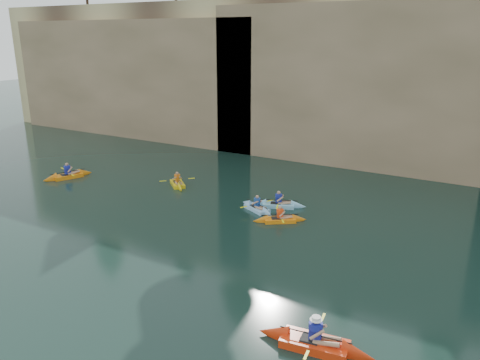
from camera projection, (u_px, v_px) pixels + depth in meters
The scene contains 12 objects.
ground at pixel (122, 324), 15.14m from camera, with size 160.00×160.00×0.00m, color black.
cliff at pixel (377, 72), 38.16m from camera, with size 70.00×16.00×12.00m, color tan.
cliff_slab_west at pixel (130, 77), 41.80m from camera, with size 26.00×2.40×10.56m, color tan.
cliff_slab_center at pixel (378, 85), 31.18m from camera, with size 24.00×2.40×11.40m, color tan.
sea_cave_west at pixel (145, 117), 41.28m from camera, with size 4.50×1.00×4.00m, color black.
sea_cave_center at pixel (290, 138), 34.72m from camera, with size 3.50×1.00×3.20m, color black.
main_kayaker at pixel (315, 343), 13.92m from camera, with size 3.63×2.40×1.32m.
kayaker_orange at pixel (280, 219), 23.34m from camera, with size 2.60×2.08×1.03m.
kayaker_ltblue_near at pixel (257, 208), 24.84m from camera, with size 2.71×1.95×1.06m.
kayaker_yellow at pixel (177, 183), 28.92m from camera, with size 2.45×2.31×1.10m.
kayaker_ltblue_mid at pixel (278, 205), 25.33m from camera, with size 3.03×2.12×1.14m.
kayaker_extra_west at pixel (68, 176), 30.46m from camera, with size 2.31×3.23×1.26m.
Camera 1 is at (9.83, -9.41, 8.96)m, focal length 35.00 mm.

